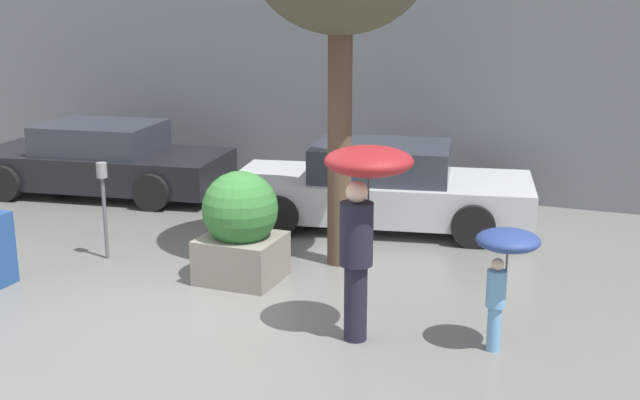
# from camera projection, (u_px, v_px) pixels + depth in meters

# --- Properties ---
(ground_plane) EXTENTS (40.00, 40.00, 0.00)m
(ground_plane) POSITION_uv_depth(u_px,v_px,m) (189.00, 319.00, 8.75)
(ground_plane) COLOR slate
(building_facade) EXTENTS (18.00, 0.30, 6.00)m
(building_facade) POSITION_uv_depth(u_px,v_px,m) (374.00, 20.00, 13.86)
(building_facade) COLOR slate
(building_facade) RESTS_ON ground
(planter_box) EXTENTS (0.96, 0.93, 1.38)m
(planter_box) POSITION_uv_depth(u_px,v_px,m) (241.00, 227.00, 9.80)
(planter_box) COLOR gray
(planter_box) RESTS_ON ground
(person_adult) EXTENTS (0.89, 0.89, 2.00)m
(person_adult) POSITION_uv_depth(u_px,v_px,m) (364.00, 196.00, 7.94)
(person_adult) COLOR #1E1E2D
(person_adult) RESTS_ON ground
(person_child) EXTENTS (0.62, 0.62, 1.25)m
(person_child) POSITION_uv_depth(u_px,v_px,m) (505.00, 255.00, 7.76)
(person_child) COLOR #669ED1
(person_child) RESTS_ON ground
(parked_car_near) EXTENTS (4.77, 2.65, 1.25)m
(parked_car_near) POSITION_uv_depth(u_px,v_px,m) (381.00, 187.00, 12.23)
(parked_car_near) COLOR #B7BCC1
(parked_car_near) RESTS_ON ground
(parked_car_far) EXTENTS (4.59, 2.49, 1.25)m
(parked_car_far) POSITION_uv_depth(u_px,v_px,m) (102.00, 161.00, 14.16)
(parked_car_far) COLOR black
(parked_car_far) RESTS_ON ground
(parking_meter) EXTENTS (0.14, 0.14, 1.31)m
(parking_meter) POSITION_uv_depth(u_px,v_px,m) (103.00, 190.00, 10.54)
(parking_meter) COLOR #595B60
(parking_meter) RESTS_ON ground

